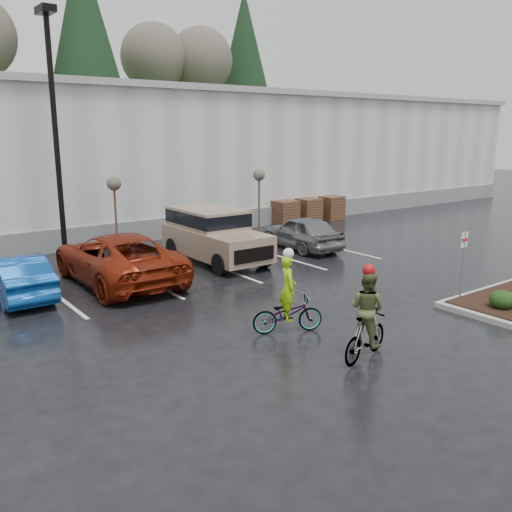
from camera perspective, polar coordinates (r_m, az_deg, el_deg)
ground at (r=14.16m, az=12.73°, el=-8.05°), size 120.00×120.00×0.00m
warehouse at (r=32.16m, az=-18.46°, el=9.94°), size 60.50×15.50×7.20m
lamppost at (r=21.41m, az=-20.51°, el=14.03°), size 0.50×1.00×9.22m
sapling_mid at (r=23.28m, az=-14.71°, el=6.97°), size 0.60×0.60×3.20m
sapling_east at (r=26.99m, az=0.32°, el=8.16°), size 0.60×0.60×3.20m
pallet_stack_a at (r=29.55m, az=3.04°, el=4.56°), size 1.20×1.20×1.35m
pallet_stack_b at (r=30.65m, az=5.50°, el=4.83°), size 1.20×1.20×1.35m
pallet_stack_c at (r=31.87m, az=7.91°, el=5.08°), size 1.20×1.20×1.35m
shrub_a at (r=16.67m, az=24.51°, el=-4.21°), size 0.70×0.70×0.52m
fire_lane_sign at (r=16.84m, az=20.95°, el=-0.23°), size 0.30×0.05×2.20m
car_blue at (r=18.07m, az=-23.87°, el=-2.01°), size 1.45×4.10×1.35m
car_red at (r=18.79m, az=-14.38°, el=-0.19°), size 2.90×6.16×1.70m
suv_tan at (r=21.08m, az=-4.26°, el=2.09°), size 2.20×5.10×2.06m
car_grey at (r=23.55m, az=4.86°, el=2.50°), size 2.12×4.43×1.46m
cyclist_hivis at (r=13.77m, az=3.35°, el=-5.32°), size 1.91×1.31×2.20m
cyclist_olive at (r=12.38m, az=11.51°, el=-7.09°), size 1.76×0.89×2.20m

